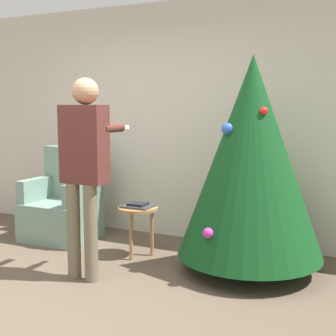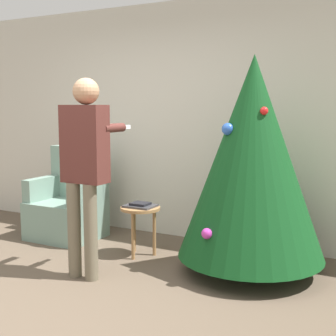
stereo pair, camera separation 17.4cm
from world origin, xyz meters
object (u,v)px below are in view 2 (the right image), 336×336
Objects in this scene: armchair at (69,206)px; christmas_tree at (252,158)px; side_stool at (140,215)px; person_standing at (85,159)px.

christmas_tree is at bearing -3.38° from armchair.
armchair is (-2.25, 0.13, -0.70)m from christmas_tree.
side_stool is at bearing -176.96° from christmas_tree.
armchair is 1.52m from person_standing.
person_standing is 3.47× the size of side_stool.
armchair is 0.59× the size of person_standing.
christmas_tree is 1.49m from person_standing.
person_standing is at bearing -43.29° from armchair.
person_standing reaches higher than armchair.
christmas_tree is 1.89× the size of armchair.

